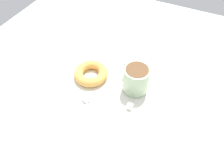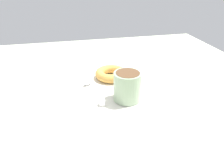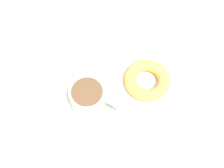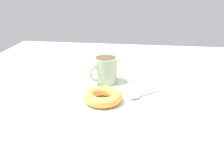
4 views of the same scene
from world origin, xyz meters
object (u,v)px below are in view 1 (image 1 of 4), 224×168
object	(u,v)px
spoon	(87,102)
sugar_cube	(130,106)
coffee_cup	(136,79)
donut	(91,73)

from	to	relation	value
spoon	sugar_cube	world-z (taller)	sugar_cube
coffee_cup	spoon	distance (cm)	16.80
donut	sugar_cube	size ratio (longest dim) A/B	7.12
coffee_cup	spoon	bearing A→B (deg)	136.71
spoon	sugar_cube	bearing A→B (deg)	-73.01
spoon	sugar_cube	size ratio (longest dim) A/B	5.94
donut	spoon	xyz separation A→B (cm)	(-10.26, -4.06, -1.14)
donut	spoon	bearing A→B (deg)	-158.43
coffee_cup	donut	distance (cm)	15.60
donut	sugar_cube	xyz separation A→B (cm)	(-6.37, -16.77, -0.74)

